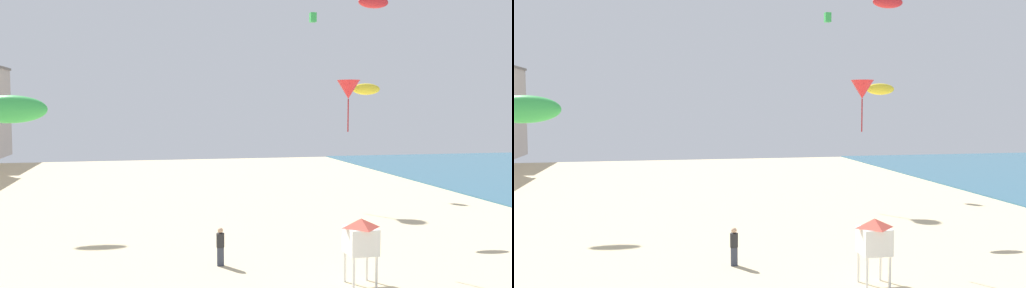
# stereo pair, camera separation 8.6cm
# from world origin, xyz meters

# --- Properties ---
(kite_flyer) EXTENTS (0.34, 0.34, 1.64)m
(kite_flyer) POSITION_xyz_m (1.78, 13.04, 0.92)
(kite_flyer) COLOR #383D4C
(kite_flyer) RESTS_ON ground
(lifeguard_stand) EXTENTS (1.10, 1.10, 2.55)m
(lifeguard_stand) POSITION_xyz_m (6.62, 9.48, 1.84)
(lifeguard_stand) COLOR white
(lifeguard_stand) RESTS_ON ground
(kite_red_delta) EXTENTS (1.01, 1.01, 2.30)m
(kite_red_delta) POSITION_xyz_m (7.59, 13.43, 7.50)
(kite_red_delta) COLOR red
(kite_green_box) EXTENTS (0.50, 0.50, 0.79)m
(kite_green_box) POSITION_xyz_m (12.80, 35.08, 14.21)
(kite_green_box) COLOR green
(kite_green_parafoil) EXTENTS (2.73, 0.76, 1.06)m
(kite_green_parafoil) POSITION_xyz_m (-6.28, 12.49, 6.65)
(kite_green_parafoil) COLOR green
(kite_yellow_parafoil) EXTENTS (1.61, 0.45, 0.63)m
(kite_yellow_parafoil) POSITION_xyz_m (10.65, 18.63, 7.69)
(kite_yellow_parafoil) COLOR yellow
(kite_red_parafoil) EXTENTS (1.86, 0.52, 0.72)m
(kite_red_parafoil) POSITION_xyz_m (11.94, 20.77, 12.83)
(kite_red_parafoil) COLOR red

